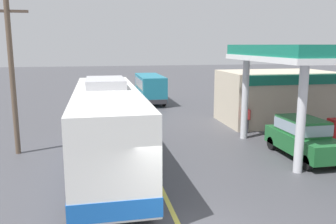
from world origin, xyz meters
name	(u,v)px	position (x,y,z in m)	size (l,w,h in m)	color
ground	(125,109)	(0.00, 20.00, 0.00)	(120.00, 120.00, 0.00)	#424247
lane_divider_stripe	(131,123)	(0.00, 15.00, 0.00)	(0.16, 50.00, 0.01)	#D8CC4C
coach_bus_main	(108,129)	(-1.78, 6.29, 1.72)	(2.60, 11.04, 3.69)	white
gas_station_roadside	(293,86)	(9.43, 11.27, 2.63)	(9.10, 11.95, 5.10)	#147259
car_at_pump	(303,136)	(6.97, 6.09, 1.01)	(1.70, 4.20, 1.82)	#1E602D
minibus_opposing_lane	(150,86)	(2.52, 22.93, 1.47)	(2.04, 6.13, 2.44)	teal
pedestrian_near_pump	(246,118)	(6.30, 10.82, 0.93)	(0.55, 0.22, 1.66)	#33333F
car_trailing_behind_bus	(97,89)	(-2.10, 25.64, 1.01)	(1.70, 4.20, 1.82)	#B2B2B7
utility_pole_roadside	(12,74)	(-5.93, 9.33, 3.76)	(1.80, 0.24, 7.16)	brown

